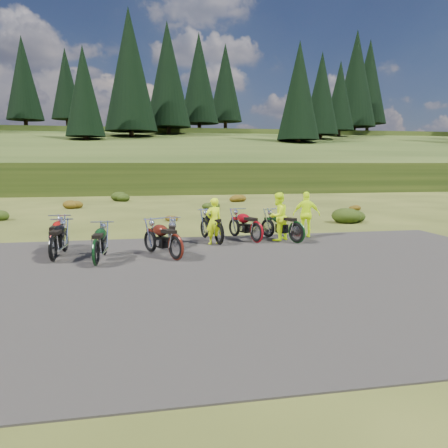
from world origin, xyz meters
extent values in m
plane|color=#353D14|center=(0.00, 0.00, 0.00)|extent=(300.00, 300.00, 0.00)
cube|color=black|center=(0.00, -2.00, 0.00)|extent=(20.00, 12.00, 0.04)
cube|color=#253712|center=(0.00, 110.00, 0.00)|extent=(300.00, 90.00, 9.17)
cylinder|color=black|center=(-21.00, 69.00, 9.48)|extent=(0.70, 0.70, 2.20)
cone|color=black|center=(-21.00, 69.00, 17.38)|extent=(6.16, 6.16, 14.00)
cylinder|color=black|center=(-15.00, 75.00, 10.27)|extent=(0.70, 0.70, 2.20)
cone|color=black|center=(-15.00, 75.00, 17.67)|extent=(5.72, 5.72, 13.00)
cylinder|color=black|center=(-9.00, 50.00, 5.69)|extent=(0.70, 0.70, 2.20)
cone|color=black|center=(-9.00, 50.00, 12.59)|extent=(5.28, 5.28, 12.00)
cylinder|color=black|center=(-3.00, 56.00, 6.88)|extent=(0.70, 0.70, 2.20)
cone|color=black|center=(-3.00, 56.00, 16.78)|extent=(7.92, 7.92, 18.00)
cylinder|color=black|center=(3.00, 62.00, 8.08)|extent=(0.70, 0.70, 2.20)
cone|color=black|center=(3.00, 62.00, 17.48)|extent=(7.48, 7.48, 17.00)
cylinder|color=black|center=(9.00, 68.00, 9.28)|extent=(0.70, 0.70, 2.20)
cone|color=black|center=(9.00, 68.00, 18.18)|extent=(7.04, 7.04, 16.00)
cylinder|color=black|center=(15.00, 74.00, 10.27)|extent=(0.70, 0.70, 2.20)
cone|color=black|center=(15.00, 74.00, 18.67)|extent=(6.60, 6.60, 15.00)
cylinder|color=black|center=(21.00, 49.00, 5.49)|extent=(0.70, 0.70, 2.20)
cone|color=black|center=(21.00, 49.00, 13.39)|extent=(6.16, 6.16, 14.00)
cylinder|color=black|center=(27.00, 55.00, 6.68)|extent=(0.70, 0.70, 2.20)
cone|color=black|center=(27.00, 55.00, 14.08)|extent=(5.72, 5.72, 13.00)
cylinder|color=black|center=(33.00, 61.00, 7.88)|extent=(0.70, 0.70, 2.20)
cone|color=black|center=(33.00, 61.00, 14.78)|extent=(5.28, 5.28, 12.00)
cylinder|color=black|center=(39.00, 67.00, 9.08)|extent=(0.70, 0.70, 2.20)
cone|color=black|center=(39.00, 67.00, 18.98)|extent=(7.92, 7.92, 18.00)
cylinder|color=black|center=(45.00, 73.00, 10.27)|extent=(0.70, 0.70, 2.20)
cone|color=black|center=(45.00, 73.00, 19.67)|extent=(7.48, 7.48, 17.00)
ellipsoid|color=#64370C|center=(-6.20, 16.60, 0.38)|extent=(1.30, 1.30, 0.77)
ellipsoid|color=#24350D|center=(-3.30, 21.90, 0.46)|extent=(1.56, 1.56, 0.92)
ellipsoid|color=#64370C|center=(-0.40, 9.20, 0.23)|extent=(0.77, 0.77, 0.45)
ellipsoid|color=#24350D|center=(2.50, 14.50, 0.31)|extent=(1.03, 1.03, 0.61)
ellipsoid|color=#64370C|center=(5.40, 19.80, 0.38)|extent=(1.30, 1.30, 0.77)
ellipsoid|color=#24350D|center=(8.30, 7.10, 0.46)|extent=(1.56, 1.56, 0.92)
ellipsoid|color=#64370C|center=(11.20, 12.40, 0.23)|extent=(0.77, 0.77, 0.45)
imported|color=#D1F50C|center=(0.70, 2.36, 0.83)|extent=(0.69, 0.55, 1.65)
imported|color=#D1F50C|center=(3.17, 2.65, 0.90)|extent=(1.10, 1.06, 1.79)
imported|color=#D1F50C|center=(4.50, 3.20, 0.89)|extent=(1.12, 0.68, 1.78)
camera|label=1|loc=(-1.82, -12.80, 2.87)|focal=35.00mm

